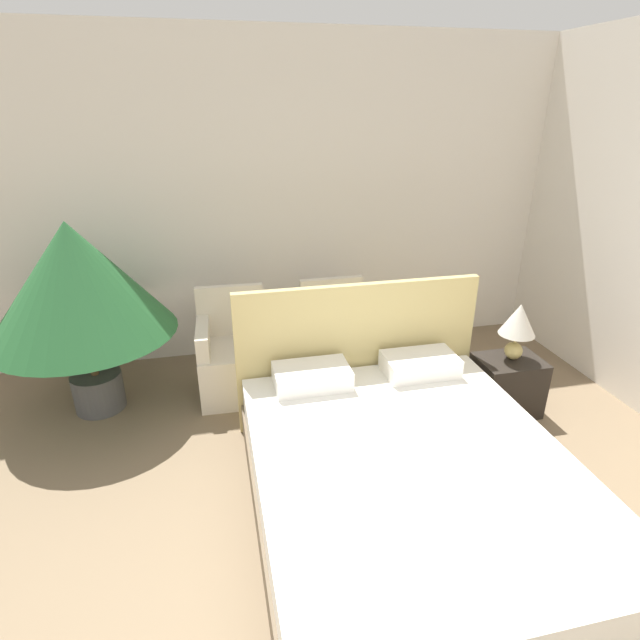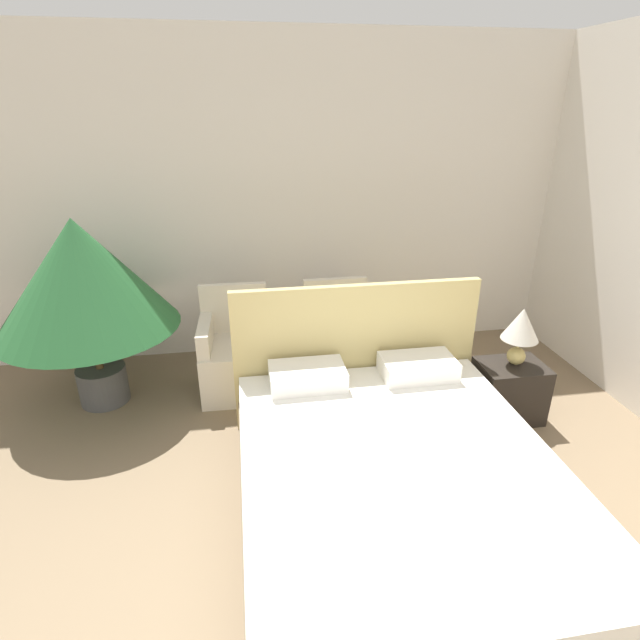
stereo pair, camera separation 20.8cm
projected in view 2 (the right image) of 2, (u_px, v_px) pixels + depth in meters
The scene contains 7 objects.
wall_back at pixel (296, 203), 4.63m from camera, with size 10.00×0.06×2.90m.
bed at pixel (394, 479), 2.95m from camera, with size 1.84×2.25×1.12m.
armchair_near_window_left at pixel (236, 359), 4.25m from camera, with size 0.59×0.61×0.89m.
armchair_near_window_right at pixel (340, 351), 4.39m from camera, with size 0.58×0.60×0.89m.
potted_palm at pixel (82, 279), 3.77m from camera, with size 1.37×1.37×1.54m.
nightstand at pixel (509, 391), 3.90m from camera, with size 0.49×0.37×0.47m.
table_lamp at pixel (521, 328), 3.70m from camera, with size 0.27×0.27×0.46m.
Camera 2 is at (-0.53, -0.92, 2.30)m, focal length 28.00 mm.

